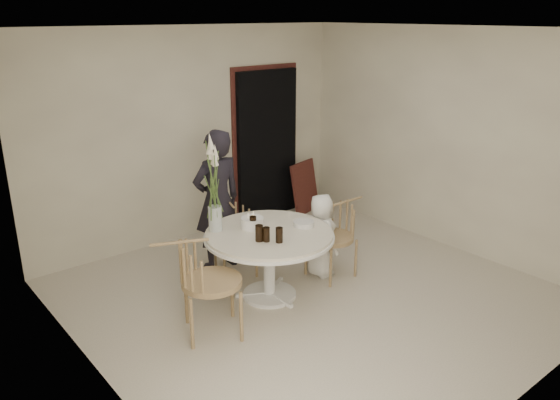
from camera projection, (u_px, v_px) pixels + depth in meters
ground at (310, 294)px, 5.79m from camera, size 4.50×4.50×0.00m
room_shell at (313, 146)px, 5.27m from camera, size 4.50×4.50×4.50m
doorway at (267, 145)px, 7.74m from camera, size 1.00×0.10×2.10m
door_trim at (265, 141)px, 7.75m from camera, size 1.12×0.03×2.22m
table at (269, 242)px, 5.57m from camera, size 1.33×1.33×0.73m
picture_frame at (305, 187)px, 8.10m from camera, size 0.60×0.32×0.76m
chair_far at (232, 227)px, 6.21m from camera, size 0.54×0.57×0.81m
chair_right at (339, 227)px, 6.11m from camera, size 0.53×0.50×0.86m
chair_left at (196, 273)px, 4.88m from camera, size 0.70×0.68×0.96m
girl at (217, 201)px, 6.17m from camera, size 0.61×0.42×1.64m
boy at (321, 235)px, 6.09m from camera, size 0.34×0.49×0.96m
birthday_cake at (252, 223)px, 5.62m from camera, size 0.23×0.23×0.16m
cola_tumbler_a at (266, 234)px, 5.28m from camera, size 0.07×0.07×0.14m
cola_tumbler_b at (279, 235)px, 5.26m from camera, size 0.09×0.09×0.15m
cola_tumbler_c at (259, 233)px, 5.28m from camera, size 0.08×0.08×0.16m
cola_tumbler_d at (253, 224)px, 5.54m from camera, size 0.09×0.09×0.15m
plate_stack at (304, 224)px, 5.67m from camera, size 0.26×0.26×0.05m
flower_vase at (214, 188)px, 5.42m from camera, size 0.14×0.14×1.02m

